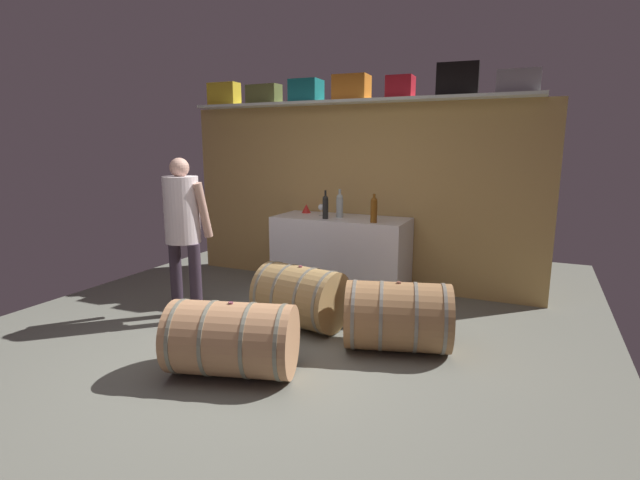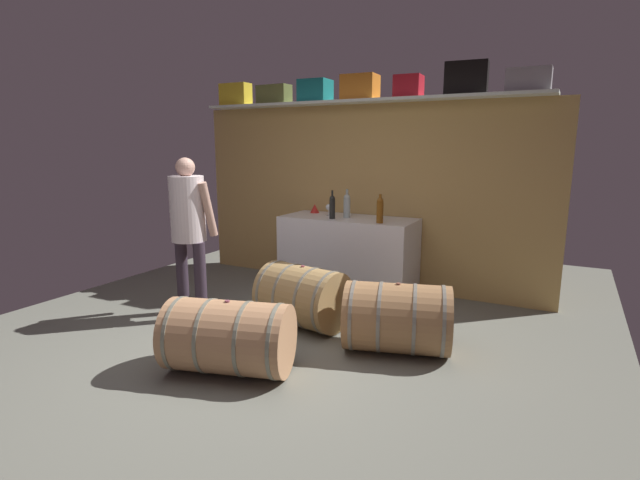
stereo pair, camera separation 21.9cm
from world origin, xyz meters
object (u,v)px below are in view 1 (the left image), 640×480
(toolcase_orange, at_px, (351,88))
(toolcase_black, at_px, (458,80))
(wine_glass, at_px, (321,208))
(toolcase_olive, at_px, (264,94))
(wine_barrel_near, at_px, (232,339))
(toolcase_yellow, at_px, (224,94))
(winemaker_pouring, at_px, (183,222))
(work_cabinet, at_px, (341,255))
(toolcase_teal, at_px, (306,91))
(wine_barrel_flank, at_px, (398,316))
(wine_bottle_dark, at_px, (325,206))
(wine_bottle_amber, at_px, (374,209))
(wine_barrel_far, at_px, (301,296))
(toolcase_grey, at_px, (519,82))
(red_funnel, at_px, (306,208))
(toolcase_red, at_px, (400,87))
(wine_bottle_clear, at_px, (340,205))

(toolcase_orange, bearing_deg, toolcase_black, -2.74)
(toolcase_black, bearing_deg, wine_glass, -175.78)
(toolcase_olive, relative_size, wine_barrel_near, 0.41)
(toolcase_yellow, height_order, winemaker_pouring, toolcase_yellow)
(toolcase_olive, height_order, work_cabinet, toolcase_olive)
(toolcase_teal, bearing_deg, wine_barrel_flank, -46.21)
(winemaker_pouring, bearing_deg, toolcase_yellow, 121.06)
(toolcase_orange, height_order, wine_bottle_dark, toolcase_orange)
(wine_bottle_amber, distance_m, wine_glass, 0.75)
(work_cabinet, bearing_deg, wine_bottle_dark, -126.83)
(toolcase_orange, bearing_deg, wine_barrel_near, -91.89)
(wine_barrel_far, distance_m, winemaker_pouring, 1.34)
(wine_bottle_amber, xyz_separation_m, wine_barrel_far, (-0.38, -0.98, -0.73))
(toolcase_black, height_order, toolcase_grey, toolcase_black)
(wine_barrel_flank, bearing_deg, red_funnel, 120.25)
(wine_glass, height_order, red_funnel, wine_glass)
(toolcase_yellow, relative_size, wine_barrel_near, 0.38)
(toolcase_red, bearing_deg, wine_glass, -167.71)
(toolcase_teal, relative_size, toolcase_red, 1.23)
(wine_bottle_amber, distance_m, winemaker_pouring, 1.96)
(toolcase_olive, bearing_deg, wine_glass, -11.91)
(wine_bottle_amber, bearing_deg, toolcase_orange, 135.35)
(toolcase_orange, height_order, winemaker_pouring, toolcase_orange)
(wine_barrel_near, height_order, winemaker_pouring, winemaker_pouring)
(toolcase_grey, relative_size, wine_barrel_flank, 0.41)
(work_cabinet, distance_m, wine_barrel_far, 1.19)
(toolcase_grey, distance_m, wine_glass, 2.44)
(wine_barrel_near, distance_m, winemaker_pouring, 1.53)
(toolcase_orange, bearing_deg, toolcase_teal, 177.26)
(wine_glass, bearing_deg, toolcase_grey, 6.15)
(toolcase_teal, relative_size, wine_bottle_dark, 1.08)
(toolcase_black, relative_size, wine_bottle_dark, 1.30)
(toolcase_orange, bearing_deg, toolcase_red, -2.74)
(toolcase_red, relative_size, winemaker_pouring, 0.18)
(red_funnel, bearing_deg, toolcase_olive, 173.45)
(winemaker_pouring, bearing_deg, work_cabinet, 63.30)
(wine_bottle_dark, relative_size, wine_barrel_far, 0.37)
(wine_bottle_clear, height_order, wine_glass, wine_bottle_clear)
(wine_glass, bearing_deg, winemaker_pouring, -118.38)
(wine_glass, xyz_separation_m, winemaker_pouring, (-0.79, -1.47, -0.01))
(toolcase_olive, distance_m, wine_barrel_far, 2.75)
(wine_bottle_dark, bearing_deg, toolcase_yellow, 165.90)
(work_cabinet, relative_size, wine_barrel_near, 1.48)
(toolcase_teal, distance_m, winemaker_pouring, 2.22)
(wine_bottle_amber, relative_size, wine_bottle_clear, 0.95)
(wine_bottle_clear, distance_m, wine_barrel_far, 1.39)
(wine_barrel_near, bearing_deg, wine_barrel_flank, 27.04)
(wine_glass, relative_size, wine_barrel_flank, 0.14)
(toolcase_yellow, xyz_separation_m, wine_bottle_clear, (1.71, -0.24, -1.31))
(toolcase_orange, distance_m, red_funnel, 1.50)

